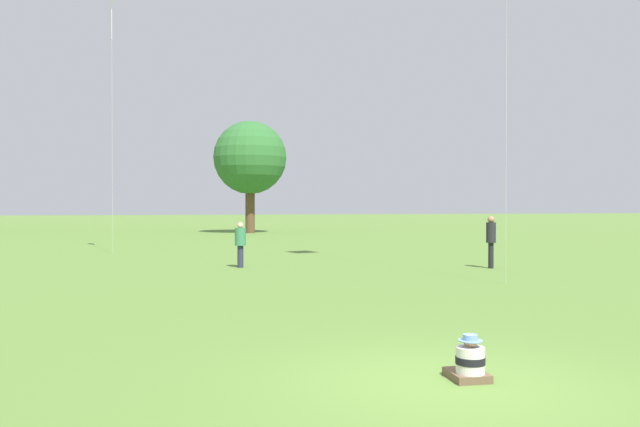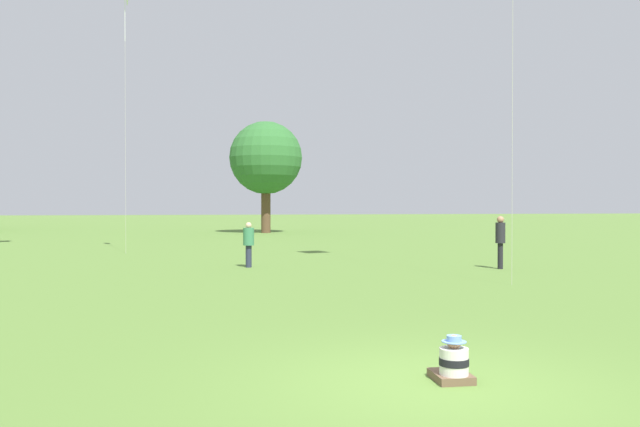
# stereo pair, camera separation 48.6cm
# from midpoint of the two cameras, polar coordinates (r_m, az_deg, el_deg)

# --- Properties ---
(ground_plane) EXTENTS (300.00, 300.00, 0.00)m
(ground_plane) POSITION_cam_midpoint_polar(r_m,az_deg,el_deg) (8.09, 9.72, -15.10)
(ground_plane) COLOR #567A33
(seated_toddler) EXTENTS (0.48, 0.59, 0.60)m
(seated_toddler) POSITION_cam_midpoint_polar(r_m,az_deg,el_deg) (8.22, 11.81, -13.17)
(seated_toddler) COLOR brown
(seated_toddler) RESTS_ON ground
(person_standing_0) EXTENTS (0.55, 0.55, 1.61)m
(person_standing_0) POSITION_cam_midpoint_polar(r_m,az_deg,el_deg) (22.41, -7.91, -2.51)
(person_standing_0) COLOR #282D42
(person_standing_0) RESTS_ON ground
(person_standing_1) EXTENTS (0.34, 0.34, 1.84)m
(person_standing_1) POSITION_cam_midpoint_polar(r_m,az_deg,el_deg) (22.69, 14.78, -2.06)
(person_standing_1) COLOR black
(person_standing_1) RESTS_ON ground
(distant_tree_0) EXTENTS (5.92, 5.92, 9.08)m
(distant_tree_0) POSITION_cam_midpoint_polar(r_m,az_deg,el_deg) (51.06, -6.69, 5.05)
(distant_tree_0) COLOR brown
(distant_tree_0) RESTS_ON ground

